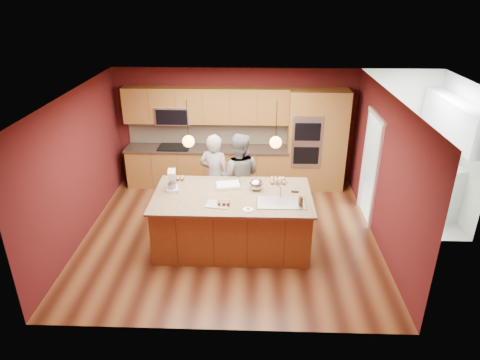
{
  "coord_description": "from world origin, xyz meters",
  "views": [
    {
      "loc": [
        0.44,
        -7.01,
        4.4
      ],
      "look_at": [
        0.2,
        -0.1,
        1.19
      ],
      "focal_mm": 32.0,
      "sensor_mm": 36.0,
      "label": 1
    }
  ],
  "objects_px": {
    "mixing_bowl": "(256,185)",
    "island": "(233,219)",
    "stand_mixer": "(172,182)",
    "person_right": "(239,177)",
    "person_left": "(215,177)"
  },
  "relations": [
    {
      "from": "island",
      "to": "stand_mixer",
      "type": "bearing_deg",
      "value": 172.43
    },
    {
      "from": "mixing_bowl",
      "to": "person_right",
      "type": "bearing_deg",
      "value": 112.75
    },
    {
      "from": "island",
      "to": "stand_mixer",
      "type": "relative_size",
      "value": 7.4
    },
    {
      "from": "mixing_bowl",
      "to": "island",
      "type": "bearing_deg",
      "value": -151.56
    },
    {
      "from": "person_right",
      "to": "island",
      "type": "bearing_deg",
      "value": 91.05
    },
    {
      "from": "person_right",
      "to": "mixing_bowl",
      "type": "relative_size",
      "value": 7.2
    },
    {
      "from": "person_right",
      "to": "mixing_bowl",
      "type": "distance_m",
      "value": 0.91
    },
    {
      "from": "person_right",
      "to": "stand_mixer",
      "type": "relative_size",
      "value": 4.8
    },
    {
      "from": "stand_mixer",
      "to": "mixing_bowl",
      "type": "height_order",
      "value": "stand_mixer"
    },
    {
      "from": "stand_mixer",
      "to": "mixing_bowl",
      "type": "relative_size",
      "value": 1.5
    },
    {
      "from": "stand_mixer",
      "to": "mixing_bowl",
      "type": "bearing_deg",
      "value": -5.16
    },
    {
      "from": "stand_mixer",
      "to": "mixing_bowl",
      "type": "xyz_separation_m",
      "value": [
        1.49,
        0.07,
        -0.06
      ]
    },
    {
      "from": "island",
      "to": "person_right",
      "type": "distance_m",
      "value": 1.1
    },
    {
      "from": "person_left",
      "to": "mixing_bowl",
      "type": "bearing_deg",
      "value": 154.02
    },
    {
      "from": "person_right",
      "to": "mixing_bowl",
      "type": "height_order",
      "value": "person_right"
    }
  ]
}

